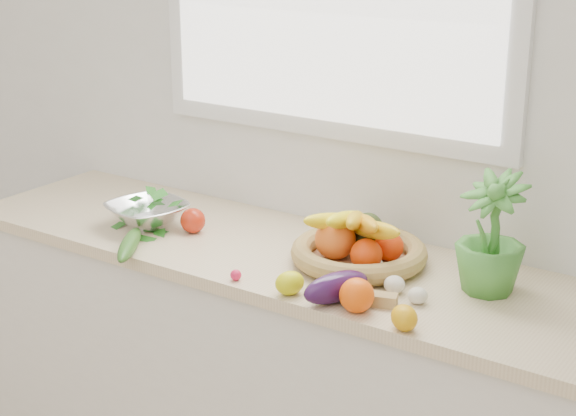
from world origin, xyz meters
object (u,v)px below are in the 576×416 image
Objects in this scene: cucumber at (129,245)px; eggplant at (336,287)px; apple at (193,221)px; fruit_basket at (358,246)px; potted_herb at (491,233)px; colander_with_spinach at (147,208)px.

eggplant is at bearing 3.95° from cucumber.
fruit_basket is (0.58, 0.07, 0.02)m from apple.
potted_herb reaches higher than eggplant.
cucumber is at bearing -161.51° from potted_herb.
eggplant reaches higher than cucumber.
eggplant is at bearing -16.44° from apple.
cucumber is at bearing -153.20° from fruit_basket.
potted_herb is at bearing 18.49° from cucumber.
cucumber is 0.52× the size of fruit_basket.
cucumber is (-0.71, -0.05, -0.02)m from eggplant.
colander_with_spinach is (-0.74, -0.12, 0.01)m from fruit_basket.
potted_herb is (0.31, 0.29, 0.13)m from eggplant.
colander_with_spinach is at bearing -171.11° from fruit_basket.
cucumber is 0.23m from colander_with_spinach.
potted_herb is at bearing 7.09° from colander_with_spinach.
colander_with_spinach is (-0.11, 0.20, 0.04)m from cucumber.
colander_with_spinach reaches higher than eggplant.
potted_herb is (0.98, 0.10, 0.13)m from apple.
apple is at bearing 78.57° from cucumber.
colander_with_spinach is (-1.13, -0.14, -0.10)m from potted_herb.
apple is at bearing 15.30° from colander_with_spinach.
fruit_basket is at bearing 7.08° from apple.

